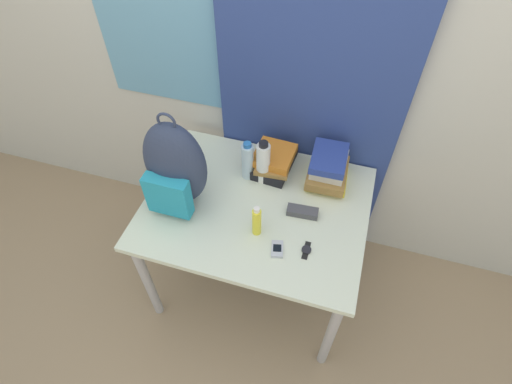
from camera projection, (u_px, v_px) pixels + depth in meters
ground_plane at (234, 342)px, 2.26m from camera, size 12.00×12.00×0.00m
wall_back at (286, 57)px, 1.90m from camera, size 6.00×0.06×2.50m
curtain_blue at (313, 68)px, 1.84m from camera, size 0.93×0.04×2.50m
desk at (256, 216)px, 2.04m from camera, size 1.09×0.85×0.73m
backpack at (175, 167)px, 1.82m from camera, size 0.30×0.24×0.53m
book_stack_left at (275, 160)px, 2.10m from camera, size 0.21×0.29×0.12m
book_stack_center at (328, 168)px, 2.02m from camera, size 0.22×0.27×0.17m
water_bottle at (248, 161)px, 2.02m from camera, size 0.06×0.06×0.23m
sports_bottle at (263, 163)px, 1.99m from camera, size 0.07×0.07×0.26m
sunscreen_bottle at (257, 221)px, 1.80m from camera, size 0.04×0.04×0.18m
cell_phone at (277, 249)px, 1.80m from camera, size 0.07×0.10×0.02m
sunglasses_case at (302, 212)px, 1.92m from camera, size 0.15×0.07×0.04m
wristwatch at (306, 250)px, 1.80m from camera, size 0.04×0.09×0.01m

